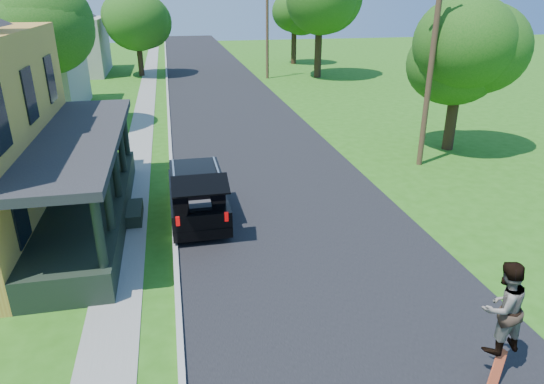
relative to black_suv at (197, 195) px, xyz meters
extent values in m
plane|color=#2A6213|center=(3.20, -5.71, -0.85)|extent=(140.00, 140.00, 0.00)
cube|color=black|center=(3.20, 14.29, -0.85)|extent=(8.00, 120.00, 0.02)
cube|color=#A0A09B|center=(-0.85, 14.29, -0.85)|extent=(0.15, 120.00, 0.12)
cube|color=gray|center=(-2.40, 14.29, -0.85)|extent=(1.30, 120.00, 0.03)
cube|color=gray|center=(-6.30, 0.29, -0.85)|extent=(6.50, 1.20, 0.03)
cube|color=black|center=(-3.60, 0.29, -0.40)|extent=(2.40, 10.00, 0.90)
cube|color=black|center=(-3.60, 0.29, 2.15)|extent=(2.60, 10.30, 0.25)
cube|color=#9D958B|center=(-10.30, 18.29, 1.65)|extent=(8.00, 8.00, 5.00)
cube|color=#9D958B|center=(-10.30, 34.29, 1.65)|extent=(8.00, 8.00, 5.00)
cube|color=black|center=(0.00, 0.00, -0.20)|extent=(1.86, 4.36, 0.84)
cube|color=black|center=(0.00, 0.15, 0.47)|extent=(1.70, 2.71, 0.54)
cube|color=black|center=(0.00, 0.15, 0.76)|extent=(1.74, 2.79, 0.08)
cube|color=black|center=(0.02, -2.12, 1.18)|extent=(1.69, 0.91, 0.38)
cube|color=#38383E|center=(0.01, -1.30, 0.09)|extent=(0.70, 0.60, 0.44)
cube|color=silver|center=(-0.73, 0.14, 0.85)|extent=(0.08, 2.39, 0.06)
cube|color=silver|center=(0.73, 0.16, 0.85)|extent=(0.08, 2.39, 0.06)
cube|color=#990505|center=(-0.71, -2.16, 0.09)|extent=(0.12, 0.06, 0.30)
cube|color=#990505|center=(0.75, -2.14, 0.09)|extent=(0.12, 0.06, 0.30)
cylinder|color=black|center=(-0.81, 1.43, -0.51)|extent=(0.24, 0.67, 0.67)
cylinder|color=black|center=(0.78, 1.44, -0.51)|extent=(0.24, 0.67, 0.67)
cylinder|color=black|center=(-0.78, -1.44, -0.51)|extent=(0.24, 0.67, 0.67)
cylinder|color=black|center=(0.81, -1.42, -0.51)|extent=(0.24, 0.67, 0.67)
imported|color=black|center=(5.39, -8.71, 0.75)|extent=(1.06, 0.88, 1.99)
cube|color=#A32E0E|center=(5.29, -9.03, -0.48)|extent=(0.68, 0.51, 0.69)
cylinder|color=black|center=(-7.30, 12.05, 0.90)|extent=(0.78, 0.78, 3.49)
sphere|color=#376B1C|center=(-7.30, 12.05, 4.23)|extent=(6.28, 6.28, 4.76)
sphere|color=#376B1C|center=(-6.78, 11.93, 5.29)|extent=(5.44, 5.44, 4.12)
sphere|color=#376B1C|center=(-7.96, 12.22, 4.76)|extent=(5.58, 5.58, 4.23)
cylinder|color=black|center=(-3.09, 31.68, 0.57)|extent=(0.56, 0.56, 2.82)
sphere|color=#376B1C|center=(-3.09, 31.68, 3.71)|extent=(5.87, 5.87, 5.19)
sphere|color=#376B1C|center=(-2.70, 31.47, 4.86)|extent=(5.09, 5.09, 4.50)
sphere|color=#376B1C|center=(-3.58, 31.97, 4.28)|extent=(5.22, 5.22, 4.61)
cylinder|color=black|center=(12.69, 5.42, 0.59)|extent=(0.63, 0.63, 2.88)
sphere|color=#376B1C|center=(12.69, 5.42, 3.59)|extent=(5.60, 5.60, 4.68)
sphere|color=#376B1C|center=(13.12, 5.22, 4.63)|extent=(4.85, 4.85, 4.05)
sphere|color=#376B1C|center=(12.15, 5.68, 4.11)|extent=(4.97, 4.97, 4.16)
cylinder|color=black|center=(12.60, 27.56, 1.11)|extent=(0.77, 0.77, 3.91)
sphere|color=#376B1C|center=(12.60, 27.56, 5.16)|extent=(7.77, 7.77, 6.30)
cylinder|color=black|center=(12.65, 36.58, 0.80)|extent=(0.62, 0.62, 3.29)
sphere|color=#376B1C|center=(12.65, 36.58, 3.93)|extent=(5.03, 5.03, 4.46)
sphere|color=#376B1C|center=(13.08, 36.34, 4.92)|extent=(4.36, 4.36, 3.87)
sphere|color=#376B1C|center=(12.11, 36.90, 4.42)|extent=(4.47, 4.47, 3.97)
cylinder|color=#4A2E22|center=(10.20, 3.55, 3.21)|extent=(0.28, 0.28, 8.10)
cylinder|color=#4A2E22|center=(8.05, 27.95, 3.50)|extent=(0.31, 0.31, 8.69)
camera|label=1|loc=(-0.62, -15.46, 6.45)|focal=32.00mm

